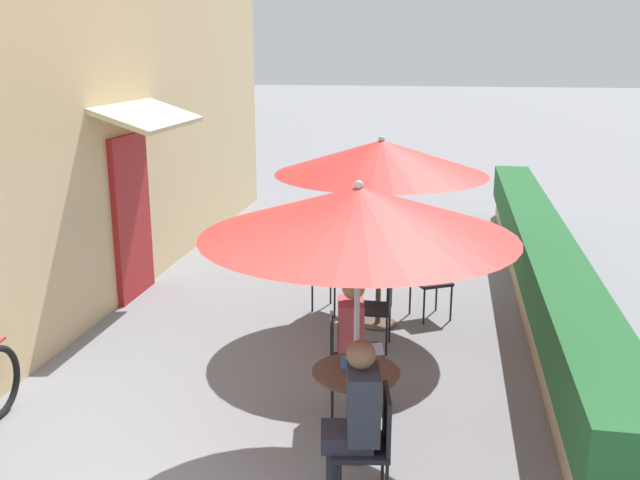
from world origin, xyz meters
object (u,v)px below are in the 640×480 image
object	(u,v)px
seated_patron_near_left	(357,338)
cafe_chair_near_right	(371,438)
cafe_chair_mid_left	(428,275)
cafe_chair_mid_back	(379,303)
seated_patron_near_right	(355,416)
cafe_chair_near_left	(344,356)
patio_umbrella_near	(358,212)
patio_table_near	(356,396)
cafe_chair_mid_right	(329,272)
patio_umbrella_mid	(381,157)
patio_table_mid	(378,285)
coffee_cup_near	(345,362)

from	to	relation	value
seated_patron_near_left	cafe_chair_near_right	xyz separation A→B (m)	(0.27, -1.35, -0.17)
cafe_chair_mid_left	cafe_chair_mid_back	distance (m)	1.20
seated_patron_near_right	cafe_chair_near_left	bearing A→B (deg)	1.71
seated_patron_near_left	patio_umbrella_near	bearing A→B (deg)	-2.94
patio_table_near	cafe_chair_mid_right	world-z (taller)	cafe_chair_mid_right
patio_umbrella_mid	cafe_chair_mid_back	distance (m)	1.62
cafe_chair_near_left	cafe_chair_mid_back	size ratio (longest dim) A/B	1.00
cafe_chair_near_left	cafe_chair_mid_left	world-z (taller)	same
cafe_chair_mid_left	cafe_chair_mid_back	bearing A→B (deg)	36.34
cafe_chair_near_left	cafe_chair_mid_right	size ratio (longest dim) A/B	1.00
patio_table_mid	cafe_chair_mid_left	xyz separation A→B (m)	(0.56, 0.41, 0.04)
patio_umbrella_near	cafe_chair_mid_back	distance (m)	2.53
cafe_chair_near_left	coffee_cup_near	size ratio (longest dim) A/B	9.67
coffee_cup_near	cafe_chair_mid_left	distance (m)	3.17
patio_umbrella_near	cafe_chair_near_left	bearing A→B (deg)	106.04
patio_umbrella_near	cafe_chair_mid_back	world-z (taller)	patio_umbrella_near
coffee_cup_near	patio_table_mid	world-z (taller)	coffee_cup_near
cafe_chair_mid_left	patio_umbrella_near	bearing A→B (deg)	51.83
patio_umbrella_near	patio_table_mid	xyz separation A→B (m)	(-0.09, 2.75, -1.49)
cafe_chair_mid_right	cafe_chair_mid_left	bearing A→B (deg)	36.34
patio_umbrella_near	patio_table_mid	size ratio (longest dim) A/B	3.39
patio_table_near	cafe_chair_mid_left	distance (m)	3.19
cafe_chair_near_left	seated_patron_near_left	xyz separation A→B (m)	(0.11, 0.02, 0.17)
coffee_cup_near	cafe_chair_mid_back	xyz separation A→B (m)	(0.07, 2.02, -0.23)
patio_table_near	patio_umbrella_near	distance (m)	1.49
cafe_chair_near_left	cafe_chair_mid_back	bearing A→B (deg)	163.25
seated_patron_near_right	cafe_chair_mid_left	world-z (taller)	seated_patron_near_right
patio_table_mid	cafe_chair_mid_right	bearing A→B (deg)	156.10
seated_patron_near_left	cafe_chair_mid_back	bearing A→B (deg)	167.70
seated_patron_near_left	seated_patron_near_right	world-z (taller)	same
patio_umbrella_near	coffee_cup_near	distance (m)	1.23
cafe_chair_mid_right	cafe_chair_near_left	bearing A→B (deg)	-47.06
patio_table_near	seated_patron_near_right	distance (m)	0.72
seated_patron_near_left	cafe_chair_mid_left	size ratio (longest dim) A/B	1.44
seated_patron_near_left	patio_umbrella_mid	xyz separation A→B (m)	(-0.01, 2.07, 1.29)
patio_table_near	cafe_chair_mid_back	xyz separation A→B (m)	(-0.02, 2.06, 0.04)
coffee_cup_near	patio_table_mid	size ratio (longest dim) A/B	0.13
patio_table_near	patio_umbrella_mid	distance (m)	3.13
cafe_chair_near_left	cafe_chair_mid_left	distance (m)	2.58
seated_patron_near_left	cafe_chair_mid_back	xyz separation A→B (m)	(0.06, 1.38, -0.17)
coffee_cup_near	patio_table_mid	xyz separation A→B (m)	(0.00, 2.71, -0.26)
seated_patron_near_right	cafe_chair_mid_back	bearing A→B (deg)	-7.63
seated_patron_near_left	cafe_chair_near_left	bearing A→B (deg)	-90.00
seated_patron_near_right	cafe_chair_mid_right	world-z (taller)	seated_patron_near_right
patio_table_near	cafe_chair_near_left	xyz separation A→B (m)	(-0.19, 0.67, 0.04)
seated_patron_near_left	cafe_chair_mid_left	distance (m)	2.54
patio_umbrella_near	coffee_cup_near	xyz separation A→B (m)	(-0.09, 0.04, -1.23)
patio_umbrella_near	cafe_chair_near_right	bearing A→B (deg)	-73.96
cafe_chair_near_right	patio_umbrella_mid	distance (m)	3.73
seated_patron_near_left	cafe_chair_mid_right	size ratio (longest dim) A/B	1.44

